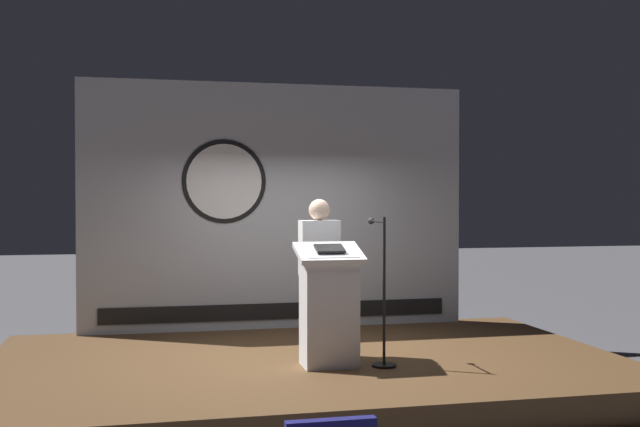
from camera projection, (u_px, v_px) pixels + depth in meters
ground_plane at (307, 386)px, 7.88m from camera, size 40.00×40.00×0.00m
stage_platform at (307, 372)px, 7.88m from camera, size 6.40×4.00×0.30m
banner_display at (276, 207)px, 9.65m from camera, size 4.86×0.12×3.07m
podium at (329, 307)px, 7.46m from camera, size 0.64×0.49×1.20m
speaker_person at (319, 276)px, 7.93m from camera, size 0.40×0.26×1.63m
microphone_stand at (382, 313)px, 7.49m from camera, size 0.24×0.60×1.45m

